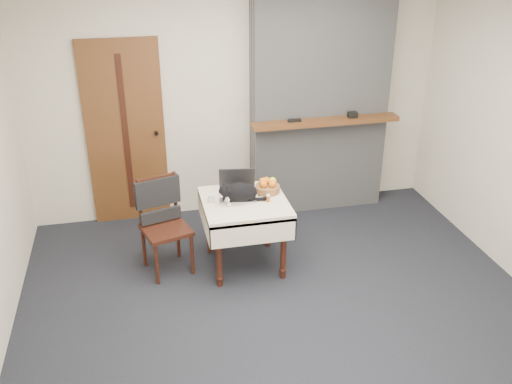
{
  "coord_description": "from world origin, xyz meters",
  "views": [
    {
      "loc": [
        -1.1,
        -3.9,
        3.06
      ],
      "look_at": [
        -0.07,
        0.69,
        0.8
      ],
      "focal_mm": 40.0,
      "sensor_mm": 36.0,
      "label": 1
    }
  ],
  "objects_px": {
    "door": "(126,134)",
    "side_table": "(245,211)",
    "cat": "(240,193)",
    "fruit_basket": "(267,187)",
    "chair": "(161,211)",
    "laptop": "(237,190)",
    "cream_jar": "(211,199)",
    "pill_bottle": "(268,198)"
  },
  "relations": [
    {
      "from": "pill_bottle",
      "to": "fruit_basket",
      "type": "xyz_separation_m",
      "value": [
        0.04,
        0.21,
        0.02
      ]
    },
    {
      "from": "cream_jar",
      "to": "chair",
      "type": "height_order",
      "value": "chair"
    },
    {
      "from": "side_table",
      "to": "chair",
      "type": "xyz_separation_m",
      "value": [
        -0.76,
        0.16,
        0.0
      ]
    },
    {
      "from": "cream_jar",
      "to": "chair",
      "type": "distance_m",
      "value": 0.5
    },
    {
      "from": "laptop",
      "to": "cat",
      "type": "distance_m",
      "value": 0.13
    },
    {
      "from": "laptop",
      "to": "chair",
      "type": "relative_size",
      "value": 0.41
    },
    {
      "from": "laptop",
      "to": "fruit_basket",
      "type": "distance_m",
      "value": 0.3
    },
    {
      "from": "side_table",
      "to": "chair",
      "type": "bearing_deg",
      "value": 167.99
    },
    {
      "from": "fruit_basket",
      "to": "pill_bottle",
      "type": "bearing_deg",
      "value": -101.89
    },
    {
      "from": "door",
      "to": "side_table",
      "type": "height_order",
      "value": "door"
    },
    {
      "from": "cat",
      "to": "door",
      "type": "bearing_deg",
      "value": 114.27
    },
    {
      "from": "side_table",
      "to": "fruit_basket",
      "type": "distance_m",
      "value": 0.33
    },
    {
      "from": "side_table",
      "to": "chair",
      "type": "height_order",
      "value": "chair"
    },
    {
      "from": "chair",
      "to": "fruit_basket",
      "type": "bearing_deg",
      "value": -17.96
    },
    {
      "from": "door",
      "to": "side_table",
      "type": "bearing_deg",
      "value": -50.12
    },
    {
      "from": "pill_bottle",
      "to": "chair",
      "type": "height_order",
      "value": "chair"
    },
    {
      "from": "cat",
      "to": "chair",
      "type": "height_order",
      "value": "chair"
    },
    {
      "from": "door",
      "to": "chair",
      "type": "relative_size",
      "value": 2.16
    },
    {
      "from": "pill_bottle",
      "to": "chair",
      "type": "relative_size",
      "value": 0.08
    },
    {
      "from": "laptop",
      "to": "chair",
      "type": "bearing_deg",
      "value": -175.31
    },
    {
      "from": "cat",
      "to": "side_table",
      "type": "bearing_deg",
      "value": 11.63
    },
    {
      "from": "door",
      "to": "cat",
      "type": "height_order",
      "value": "door"
    },
    {
      "from": "pill_bottle",
      "to": "fruit_basket",
      "type": "height_order",
      "value": "fruit_basket"
    },
    {
      "from": "side_table",
      "to": "cream_jar",
      "type": "relative_size",
      "value": 10.9
    },
    {
      "from": "cat",
      "to": "pill_bottle",
      "type": "xyz_separation_m",
      "value": [
        0.25,
        -0.06,
        -0.06
      ]
    },
    {
      "from": "cream_jar",
      "to": "fruit_basket",
      "type": "height_order",
      "value": "fruit_basket"
    },
    {
      "from": "side_table",
      "to": "fruit_basket",
      "type": "height_order",
      "value": "fruit_basket"
    },
    {
      "from": "cream_jar",
      "to": "chair",
      "type": "relative_size",
      "value": 0.08
    },
    {
      "from": "laptop",
      "to": "fruit_basket",
      "type": "xyz_separation_m",
      "value": [
        0.3,
        0.03,
        -0.01
      ]
    },
    {
      "from": "cream_jar",
      "to": "door",
      "type": "bearing_deg",
      "value": 121.06
    },
    {
      "from": "door",
      "to": "chair",
      "type": "height_order",
      "value": "door"
    },
    {
      "from": "pill_bottle",
      "to": "chair",
      "type": "distance_m",
      "value": 1.01
    },
    {
      "from": "door",
      "to": "cream_jar",
      "type": "distance_m",
      "value": 1.43
    },
    {
      "from": "cat",
      "to": "fruit_basket",
      "type": "relative_size",
      "value": 1.94
    },
    {
      "from": "side_table",
      "to": "pill_bottle",
      "type": "xyz_separation_m",
      "value": [
        0.21,
        -0.08,
        0.15
      ]
    },
    {
      "from": "cream_jar",
      "to": "pill_bottle",
      "type": "height_order",
      "value": "same"
    },
    {
      "from": "pill_bottle",
      "to": "cat",
      "type": "bearing_deg",
      "value": 167.49
    },
    {
      "from": "door",
      "to": "cat",
      "type": "bearing_deg",
      "value": -51.73
    },
    {
      "from": "door",
      "to": "chair",
      "type": "xyz_separation_m",
      "value": [
        0.27,
        -1.07,
        -0.41
      ]
    },
    {
      "from": "side_table",
      "to": "laptop",
      "type": "height_order",
      "value": "laptop"
    },
    {
      "from": "side_table",
      "to": "cream_jar",
      "type": "distance_m",
      "value": 0.34
    },
    {
      "from": "chair",
      "to": "cream_jar",
      "type": "bearing_deg",
      "value": -32.47
    }
  ]
}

